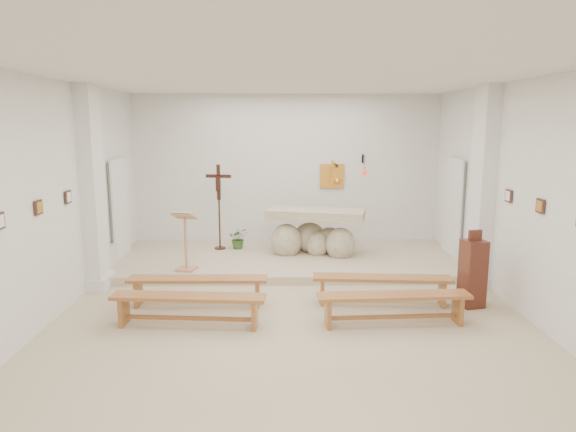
{
  "coord_description": "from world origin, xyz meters",
  "views": [
    {
      "loc": [
        -0.17,
        -6.79,
        2.87
      ],
      "look_at": [
        -0.02,
        1.6,
        1.33
      ],
      "focal_mm": 32.0,
      "sensor_mm": 36.0,
      "label": 1
    }
  ],
  "objects_px": {
    "lectern": "(185,241)",
    "bench_left_front": "(198,285)",
    "donation_pedestal": "(473,273)",
    "bench_left_second": "(189,303)",
    "altar": "(314,235)",
    "bench_right_front": "(382,284)",
    "crucifix_stand": "(219,201)",
    "bench_right_second": "(394,302)"
  },
  "relations": [
    {
      "from": "lectern",
      "to": "bench_left_front",
      "type": "distance_m",
      "value": 1.59
    },
    {
      "from": "donation_pedestal",
      "to": "bench_left_second",
      "type": "distance_m",
      "value": 4.39
    },
    {
      "from": "altar",
      "to": "bench_left_second",
      "type": "xyz_separation_m",
      "value": [
        -2.03,
        -3.52,
        -0.2
      ]
    },
    {
      "from": "donation_pedestal",
      "to": "bench_left_second",
      "type": "relative_size",
      "value": 0.56
    },
    {
      "from": "bench_right_front",
      "to": "crucifix_stand",
      "type": "bearing_deg",
      "value": 137.77
    },
    {
      "from": "crucifix_stand",
      "to": "bench_left_front",
      "type": "distance_m",
      "value": 3.24
    },
    {
      "from": "lectern",
      "to": "donation_pedestal",
      "type": "height_order",
      "value": "lectern"
    },
    {
      "from": "bench_left_front",
      "to": "altar",
      "type": "bearing_deg",
      "value": 53.61
    },
    {
      "from": "crucifix_stand",
      "to": "donation_pedestal",
      "type": "height_order",
      "value": "crucifix_stand"
    },
    {
      "from": "donation_pedestal",
      "to": "bench_right_second",
      "type": "relative_size",
      "value": 0.56
    },
    {
      "from": "altar",
      "to": "crucifix_stand",
      "type": "relative_size",
      "value": 1.15
    },
    {
      "from": "donation_pedestal",
      "to": "bench_right_second",
      "type": "xyz_separation_m",
      "value": [
        -1.4,
        -0.74,
        -0.2
      ]
    },
    {
      "from": "altar",
      "to": "bench_right_front",
      "type": "height_order",
      "value": "altar"
    },
    {
      "from": "altar",
      "to": "bench_right_front",
      "type": "relative_size",
      "value": 0.96
    },
    {
      "from": "altar",
      "to": "donation_pedestal",
      "type": "height_order",
      "value": "donation_pedestal"
    },
    {
      "from": "bench_right_second",
      "to": "bench_left_second",
      "type": "bearing_deg",
      "value": 177.26
    },
    {
      "from": "altar",
      "to": "bench_right_second",
      "type": "height_order",
      "value": "altar"
    },
    {
      "from": "bench_right_second",
      "to": "bench_left_front",
      "type": "bearing_deg",
      "value": 161.23
    },
    {
      "from": "bench_right_front",
      "to": "altar",
      "type": "bearing_deg",
      "value": 113.11
    },
    {
      "from": "crucifix_stand",
      "to": "lectern",
      "type": "bearing_deg",
      "value": -93.55
    },
    {
      "from": "donation_pedestal",
      "to": "bench_left_front",
      "type": "bearing_deg",
      "value": 166.85
    },
    {
      "from": "lectern",
      "to": "bench_right_second",
      "type": "relative_size",
      "value": 0.52
    },
    {
      "from": "crucifix_stand",
      "to": "bench_left_front",
      "type": "bearing_deg",
      "value": -78.25
    },
    {
      "from": "donation_pedestal",
      "to": "bench_right_front",
      "type": "height_order",
      "value": "donation_pedestal"
    },
    {
      "from": "bench_right_front",
      "to": "bench_right_second",
      "type": "distance_m",
      "value": 0.84
    },
    {
      "from": "bench_right_front",
      "to": "bench_right_second",
      "type": "xyz_separation_m",
      "value": [
        0.0,
        -0.84,
        0.0
      ]
    },
    {
      "from": "altar",
      "to": "crucifix_stand",
      "type": "height_order",
      "value": "crucifix_stand"
    },
    {
      "from": "bench_left_front",
      "to": "bench_left_second",
      "type": "xyz_separation_m",
      "value": [
        0.0,
        -0.84,
        0.0
      ]
    },
    {
      "from": "bench_left_second",
      "to": "bench_right_second",
      "type": "bearing_deg",
      "value": 4.69
    },
    {
      "from": "lectern",
      "to": "bench_right_second",
      "type": "xyz_separation_m",
      "value": [
        3.37,
        -2.33,
        -0.36
      ]
    },
    {
      "from": "altar",
      "to": "bench_right_second",
      "type": "relative_size",
      "value": 0.96
    },
    {
      "from": "bench_right_second",
      "to": "lectern",
      "type": "bearing_deg",
      "value": 142.66
    },
    {
      "from": "altar",
      "to": "lectern",
      "type": "xyz_separation_m",
      "value": [
        -2.48,
        -1.19,
        0.16
      ]
    },
    {
      "from": "crucifix_stand",
      "to": "bench_left_second",
      "type": "xyz_separation_m",
      "value": [
        0.0,
        -3.96,
        -0.86
      ]
    },
    {
      "from": "donation_pedestal",
      "to": "bench_left_second",
      "type": "xyz_separation_m",
      "value": [
        -4.32,
        -0.74,
        -0.2
      ]
    },
    {
      "from": "lectern",
      "to": "bench_right_second",
      "type": "height_order",
      "value": "lectern"
    },
    {
      "from": "crucifix_stand",
      "to": "bench_left_second",
      "type": "distance_m",
      "value": 4.06
    },
    {
      "from": "bench_left_front",
      "to": "bench_left_second",
      "type": "distance_m",
      "value": 0.84
    },
    {
      "from": "bench_left_second",
      "to": "bench_right_second",
      "type": "distance_m",
      "value": 2.92
    },
    {
      "from": "crucifix_stand",
      "to": "bench_right_front",
      "type": "bearing_deg",
      "value": -35.19
    },
    {
      "from": "bench_left_front",
      "to": "bench_left_second",
      "type": "relative_size",
      "value": 0.99
    },
    {
      "from": "crucifix_stand",
      "to": "altar",
      "type": "bearing_deg",
      "value": -0.69
    }
  ]
}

